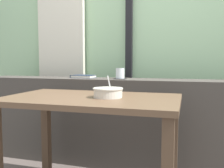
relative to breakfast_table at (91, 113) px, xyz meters
name	(u,v)px	position (x,y,z in m)	size (l,w,h in m)	color
outdoor_backdrop	(135,21)	(0.06, 1.17, 0.79)	(4.80, 0.08, 2.80)	#9EC699
curtain_left_panel	(61,36)	(-0.78, 1.07, 0.64)	(0.56, 0.06, 2.50)	beige
window_divider_post	(129,30)	(0.01, 1.10, 0.69)	(0.07, 0.05, 2.60)	black
dark_console_ledge	(123,122)	(0.06, 0.66, -0.21)	(2.80, 0.32, 0.81)	#423D38
breakfast_table	(91,113)	(0.00, 0.00, 0.00)	(1.16, 0.69, 0.73)	brown
coaster_square	(120,79)	(0.03, 0.63, 0.19)	(0.10, 0.10, 0.01)	black
juice_glass	(120,74)	(0.03, 0.63, 0.24)	(0.08, 0.08, 0.09)	white
closed_book	(83,76)	(-0.35, 0.70, 0.20)	(0.22, 0.17, 0.03)	#1E2D47
soup_bowl	(108,93)	(0.12, 0.01, 0.14)	(0.20, 0.20, 0.15)	beige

